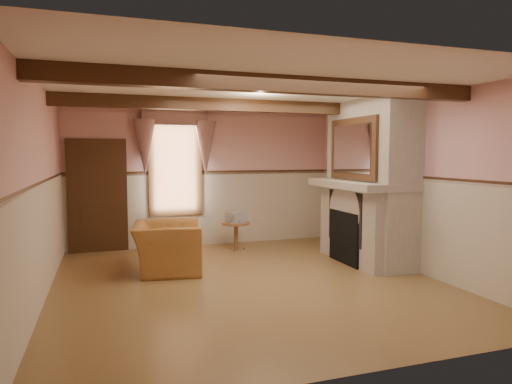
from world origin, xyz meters
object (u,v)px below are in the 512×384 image
object	(u,v)px
armchair	(167,247)
radiator	(169,234)
side_table	(236,236)
oil_lamp	(345,172)
bowl	(357,178)
mantel_clock	(339,173)

from	to	relation	value
armchair	radiator	bearing A→B (deg)	0.03
side_table	oil_lamp	size ratio (longest dim) A/B	1.96
radiator	oil_lamp	size ratio (longest dim) A/B	2.50
radiator	side_table	bearing A→B (deg)	1.51
bowl	oil_lamp	size ratio (longest dim) A/B	1.36
side_table	oil_lamp	world-z (taller)	oil_lamp
armchair	bowl	bearing A→B (deg)	-86.82
armchair	oil_lamp	world-z (taller)	oil_lamp
radiator	bowl	xyz separation A→B (m)	(3.04, -1.97, 1.17)
oil_lamp	radiator	bearing A→B (deg)	152.97
side_table	mantel_clock	xyz separation A→B (m)	(1.79, -0.82, 1.25)
armchair	bowl	size ratio (longest dim) A/B	3.16
mantel_clock	side_table	bearing A→B (deg)	155.40
armchair	mantel_clock	xyz separation A→B (m)	(3.28, 0.38, 1.13)
radiator	mantel_clock	size ratio (longest dim) A/B	2.92
mantel_clock	oil_lamp	world-z (taller)	oil_lamp
bowl	mantel_clock	size ratio (longest dim) A/B	1.58
side_table	radiator	size ratio (longest dim) A/B	0.79
bowl	oil_lamp	bearing A→B (deg)	90.00
armchair	oil_lamp	distance (m)	3.49
side_table	radiator	distance (m)	1.33
bowl	mantel_clock	xyz separation A→B (m)	(0.00, 0.67, 0.05)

